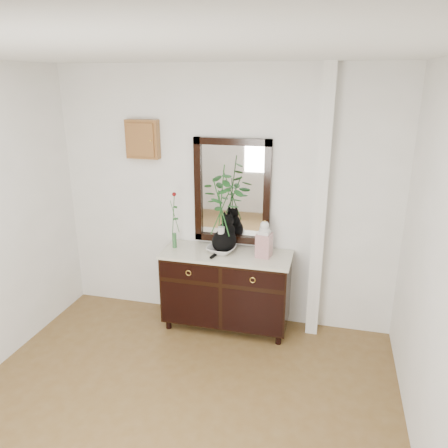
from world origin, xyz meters
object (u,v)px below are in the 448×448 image
(lotus_bowl, at_px, (221,250))
(ginger_jar, at_px, (264,238))
(sideboard, at_px, (226,286))
(cat, at_px, (224,234))

(lotus_bowl, relative_size, ginger_jar, 0.75)
(lotus_bowl, height_order, ginger_jar, ginger_jar)
(sideboard, xyz_separation_m, lotus_bowl, (-0.05, 0.00, 0.41))
(cat, bearing_deg, ginger_jar, 7.66)
(sideboard, height_order, cat, cat)
(sideboard, bearing_deg, lotus_bowl, 176.88)
(cat, height_order, ginger_jar, same)
(sideboard, xyz_separation_m, ginger_jar, (0.38, 0.02, 0.57))
(sideboard, relative_size, cat, 3.45)
(cat, xyz_separation_m, ginger_jar, (0.42, -0.04, -0.00))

